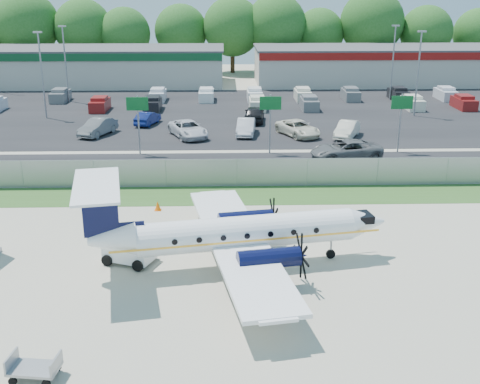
{
  "coord_description": "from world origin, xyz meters",
  "views": [
    {
      "loc": [
        -0.91,
        -26.5,
        13.41
      ],
      "look_at": [
        0.0,
        6.0,
        2.3
      ],
      "focal_mm": 45.0,
      "sensor_mm": 36.0,
      "label": 1
    }
  ],
  "objects_px": {
    "pushback_tug": "(132,251)",
    "baggage_cart_near": "(250,286)",
    "aircraft": "(239,233)",
    "baggage_cart_far": "(34,368)"
  },
  "relations": [
    {
      "from": "baggage_cart_near",
      "to": "baggage_cart_far",
      "type": "xyz_separation_m",
      "value": [
        -8.05,
        -6.07,
        0.01
      ]
    },
    {
      "from": "pushback_tug",
      "to": "aircraft",
      "type": "bearing_deg",
      "value": -6.73
    },
    {
      "from": "baggage_cart_near",
      "to": "baggage_cart_far",
      "type": "distance_m",
      "value": 10.08
    },
    {
      "from": "aircraft",
      "to": "baggage_cart_near",
      "type": "bearing_deg",
      "value": -81.69
    },
    {
      "from": "aircraft",
      "to": "baggage_cart_near",
      "type": "xyz_separation_m",
      "value": [
        0.42,
        -2.87,
        -1.44
      ]
    },
    {
      "from": "baggage_cart_far",
      "to": "aircraft",
      "type": "bearing_deg",
      "value": 49.51
    },
    {
      "from": "aircraft",
      "to": "pushback_tug",
      "type": "distance_m",
      "value": 5.67
    },
    {
      "from": "pushback_tug",
      "to": "baggage_cart_near",
      "type": "xyz_separation_m",
      "value": [
        5.91,
        -3.51,
        -0.21
      ]
    },
    {
      "from": "pushback_tug",
      "to": "baggage_cart_far",
      "type": "height_order",
      "value": "pushback_tug"
    },
    {
      "from": "pushback_tug",
      "to": "baggage_cart_near",
      "type": "height_order",
      "value": "pushback_tug"
    }
  ]
}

